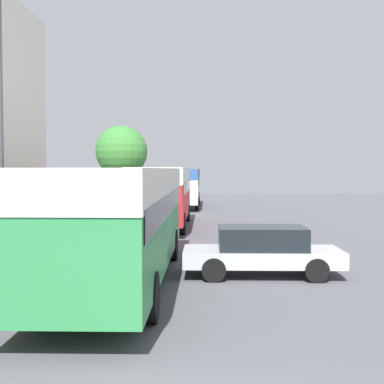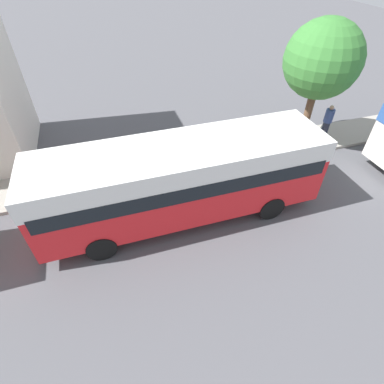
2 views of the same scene
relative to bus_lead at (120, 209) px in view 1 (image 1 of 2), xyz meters
name	(u,v)px [view 1 (image 1 of 2)]	position (x,y,z in m)	size (l,w,h in m)	color
bus_lead	(120,209)	(0.00, 0.00, 0.00)	(2.59, 11.51, 2.99)	#2D8447
bus_following	(162,188)	(0.02, 13.35, 0.03)	(2.58, 10.05, 3.04)	red
bus_third_in_line	(183,182)	(0.46, 27.67, -0.02)	(2.54, 10.95, 2.95)	silver
car_crossing	(262,250)	(3.78, 1.04, -1.22)	(4.34, 1.86, 1.37)	#B7B7BC
pedestrian_near_curb	(126,198)	(-3.16, 21.95, -0.95)	(0.43, 0.43, 1.68)	#232838
street_tree	(122,152)	(-3.20, 20.64, 2.12)	(3.34, 3.34, 5.61)	brown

